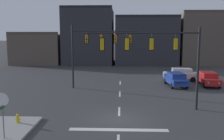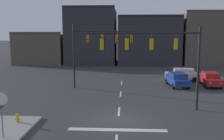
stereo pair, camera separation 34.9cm
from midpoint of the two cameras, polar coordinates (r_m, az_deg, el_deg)
ground_plane at (r=19.00m, az=1.92°, el=-10.86°), size 400.00×400.00×0.00m
stop_bar_paint at (r=17.12m, az=1.78°, el=-13.02°), size 6.40×0.50×0.01m
lane_centreline at (r=20.90m, az=2.04°, el=-9.07°), size 0.16×26.40×0.01m
signal_mast_near_side at (r=20.58m, az=11.01°, el=4.17°), size 8.87×1.28×6.71m
signal_mast_far_side at (r=28.96m, az=-3.15°, el=5.70°), size 7.50×0.37×7.22m
stop_sign at (r=16.15m, az=-22.63°, el=-6.97°), size 0.76×0.64×2.83m
car_lot_nearside at (r=32.69m, az=21.14°, el=-1.82°), size 2.14×4.54×1.61m
car_lot_middle at (r=31.28m, az=14.50°, el=-1.95°), size 2.24×4.58×1.61m
car_lot_farside at (r=35.17m, az=15.58°, el=-0.91°), size 4.58×2.25×1.61m
fire_hydrant at (r=19.09m, az=-19.61°, el=-10.21°), size 0.40×0.30×0.75m
building_row at (r=54.31m, az=2.59°, el=6.40°), size 42.41×13.24×11.31m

